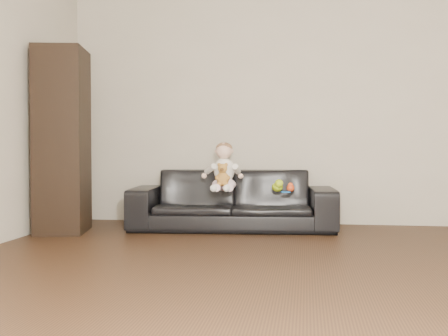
% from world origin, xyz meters
% --- Properties ---
extents(floor, '(5.50, 5.50, 0.00)m').
position_xyz_m(floor, '(0.00, 0.00, 0.00)').
color(floor, '#342012').
rests_on(floor, ground).
extents(wall_back, '(5.00, 0.00, 5.00)m').
position_xyz_m(wall_back, '(0.00, 2.75, 1.30)').
color(wall_back, '#BDB39F').
rests_on(wall_back, ground).
extents(sofa, '(2.02, 0.92, 0.57)m').
position_xyz_m(sofa, '(-0.72, 2.25, 0.29)').
color(sofa, black).
rests_on(sofa, floor).
extents(cabinet, '(0.54, 0.66, 1.71)m').
position_xyz_m(cabinet, '(-2.27, 1.82, 0.86)').
color(cabinet, black).
rests_on(cabinet, floor).
extents(shelf_item, '(0.23, 0.28, 0.28)m').
position_xyz_m(shelf_item, '(-2.25, 1.82, 1.24)').
color(shelf_item, silver).
rests_on(shelf_item, cabinet).
extents(baby, '(0.35, 0.42, 0.47)m').
position_xyz_m(baby, '(-0.79, 2.14, 0.58)').
color(baby, '#F7D0DC').
rests_on(baby, sofa).
extents(teddy_bear, '(0.13, 0.13, 0.21)m').
position_xyz_m(teddy_bear, '(-0.78, 2.00, 0.54)').
color(teddy_bear, '#AE7931').
rests_on(teddy_bear, sofa).
extents(toy_green, '(0.14, 0.15, 0.09)m').
position_xyz_m(toy_green, '(-0.28, 2.14, 0.42)').
color(toy_green, '#A5CB17').
rests_on(toy_green, sofa).
extents(toy_rattle, '(0.09, 0.09, 0.07)m').
position_xyz_m(toy_rattle, '(-0.15, 2.12, 0.41)').
color(toy_rattle, red).
rests_on(toy_rattle, sofa).
extents(toy_blue_disc, '(0.11, 0.11, 0.01)m').
position_xyz_m(toy_blue_disc, '(-0.19, 2.05, 0.38)').
color(toy_blue_disc, blue).
rests_on(toy_blue_disc, sofa).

